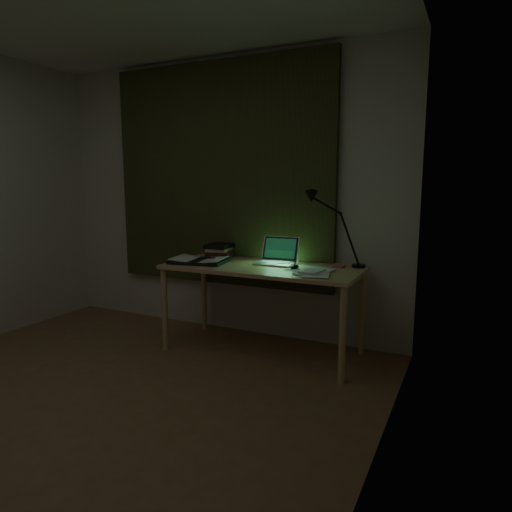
{
  "coord_description": "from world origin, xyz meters",
  "views": [
    {
      "loc": [
        2.13,
        -1.7,
        1.38
      ],
      "look_at": [
        0.61,
        1.45,
        0.82
      ],
      "focal_mm": 32.0,
      "sensor_mm": 36.0,
      "label": 1
    }
  ],
  "objects_px": {
    "desk": "(262,309)",
    "loose_papers": "(307,271)",
    "open_textbook": "(199,260)",
    "desk_lamp": "(360,231)",
    "laptop": "(275,251)",
    "book_stack": "(219,251)"
  },
  "relations": [
    {
      "from": "desk",
      "to": "loose_papers",
      "type": "distance_m",
      "value": 0.55
    },
    {
      "from": "desk",
      "to": "loose_papers",
      "type": "relative_size",
      "value": 4.8
    },
    {
      "from": "open_textbook",
      "to": "loose_papers",
      "type": "distance_m",
      "value": 0.95
    },
    {
      "from": "open_textbook",
      "to": "loose_papers",
      "type": "height_order",
      "value": "open_textbook"
    },
    {
      "from": "open_textbook",
      "to": "desk_lamp",
      "type": "distance_m",
      "value": 1.34
    },
    {
      "from": "desk",
      "to": "laptop",
      "type": "relative_size",
      "value": 4.52
    },
    {
      "from": "book_stack",
      "to": "desk_lamp",
      "type": "bearing_deg",
      "value": 3.46
    },
    {
      "from": "book_stack",
      "to": "loose_papers",
      "type": "relative_size",
      "value": 0.74
    },
    {
      "from": "book_stack",
      "to": "desk_lamp",
      "type": "relative_size",
      "value": 0.42
    },
    {
      "from": "loose_papers",
      "to": "open_textbook",
      "type": "bearing_deg",
      "value": -179.32
    },
    {
      "from": "desk",
      "to": "open_textbook",
      "type": "height_order",
      "value": "open_textbook"
    },
    {
      "from": "desk",
      "to": "loose_papers",
      "type": "height_order",
      "value": "loose_papers"
    },
    {
      "from": "loose_papers",
      "to": "desk_lamp",
      "type": "distance_m",
      "value": 0.55
    },
    {
      "from": "desk",
      "to": "book_stack",
      "type": "xyz_separation_m",
      "value": [
        -0.52,
        0.2,
        0.43
      ]
    },
    {
      "from": "open_textbook",
      "to": "desk",
      "type": "bearing_deg",
      "value": -0.22
    },
    {
      "from": "desk_lamp",
      "to": "desk",
      "type": "bearing_deg",
      "value": -148.23
    },
    {
      "from": "open_textbook",
      "to": "desk_lamp",
      "type": "relative_size",
      "value": 0.79
    },
    {
      "from": "laptop",
      "to": "desk_lamp",
      "type": "height_order",
      "value": "desk_lamp"
    },
    {
      "from": "desk",
      "to": "desk_lamp",
      "type": "relative_size",
      "value": 2.75
    },
    {
      "from": "book_stack",
      "to": "loose_papers",
      "type": "bearing_deg",
      "value": -16.73
    },
    {
      "from": "book_stack",
      "to": "loose_papers",
      "type": "distance_m",
      "value": 0.97
    },
    {
      "from": "laptop",
      "to": "desk_lamp",
      "type": "bearing_deg",
      "value": 10.24
    }
  ]
}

